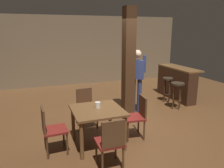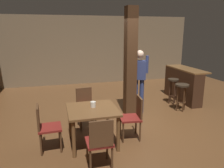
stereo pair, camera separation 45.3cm
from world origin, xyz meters
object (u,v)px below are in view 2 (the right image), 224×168
(bar_stool_mid, at_px, (173,85))
(bar_counter, at_px, (183,84))
(napkin_cup, at_px, (93,104))
(standing_person, at_px, (139,77))
(chair_south, at_px, (100,141))
(chair_north, at_px, (85,105))
(bar_stool_near, at_px, (182,91))
(dining_table, at_px, (92,114))
(chair_east, at_px, (134,115))
(chair_west, at_px, (45,125))

(bar_stool_mid, bearing_deg, bar_counter, 24.26)
(napkin_cup, bearing_deg, standing_person, 40.55)
(chair_south, relative_size, standing_person, 0.52)
(bar_stool_mid, bearing_deg, chair_north, -162.19)
(napkin_cup, relative_size, bar_stool_near, 0.14)
(standing_person, distance_m, bar_stool_near, 1.30)
(dining_table, distance_m, napkin_cup, 0.20)
(standing_person, distance_m, bar_counter, 1.98)
(napkin_cup, relative_size, bar_stool_mid, 0.14)
(dining_table, height_order, bar_counter, bar_counter)
(chair_south, relative_size, bar_counter, 0.54)
(bar_stool_near, bearing_deg, chair_south, -143.32)
(chair_north, bearing_deg, bar_counter, 18.77)
(dining_table, bearing_deg, bar_stool_near, 23.64)
(dining_table, xyz_separation_m, chair_east, (0.87, 0.01, -0.11))
(bar_counter, bearing_deg, chair_north, -161.23)
(dining_table, height_order, napkin_cup, napkin_cup)
(chair_west, bearing_deg, napkin_cup, 6.75)
(chair_north, bearing_deg, standing_person, 15.93)
(chair_east, relative_size, bar_counter, 0.54)
(chair_west, relative_size, napkin_cup, 8.01)
(standing_person, height_order, bar_counter, standing_person)
(dining_table, height_order, chair_north, chair_north)
(chair_south, height_order, bar_counter, bar_counter)
(dining_table, distance_m, chair_east, 0.88)
(chair_east, distance_m, standing_person, 1.56)
(chair_west, relative_size, chair_north, 1.00)
(dining_table, xyz_separation_m, chair_west, (-0.89, -0.02, -0.11))
(chair_west, distance_m, chair_south, 1.20)
(bar_counter, height_order, bar_stool_near, bar_counter)
(dining_table, relative_size, bar_stool_near, 1.25)
(chair_west, xyz_separation_m, bar_stool_mid, (3.71, 1.84, 0.07))
(dining_table, xyz_separation_m, bar_counter, (3.30, 2.04, -0.09))
(chair_west, height_order, chair_south, same)
(chair_north, height_order, standing_person, standing_person)
(chair_south, bearing_deg, chair_west, 135.69)
(standing_person, distance_m, bar_stool_mid, 1.46)
(dining_table, xyz_separation_m, chair_south, (-0.03, -0.86, -0.11))
(chair_west, bearing_deg, chair_east, 1.22)
(chair_south, relative_size, bar_stool_mid, 1.14)
(chair_north, relative_size, bar_stool_near, 1.16)
(chair_east, xyz_separation_m, bar_stool_mid, (1.95, 1.81, 0.07))
(chair_north, bearing_deg, bar_stool_mid, 17.81)
(chair_west, distance_m, chair_north, 1.28)
(chair_west, xyz_separation_m, standing_person, (2.39, 1.37, 0.50))
(chair_west, distance_m, bar_counter, 4.66)
(chair_north, relative_size, bar_counter, 0.54)
(chair_south, height_order, bar_stool_near, chair_south)
(chair_north, xyz_separation_m, bar_counter, (3.31, 1.12, 0.03))
(chair_north, height_order, chair_south, same)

